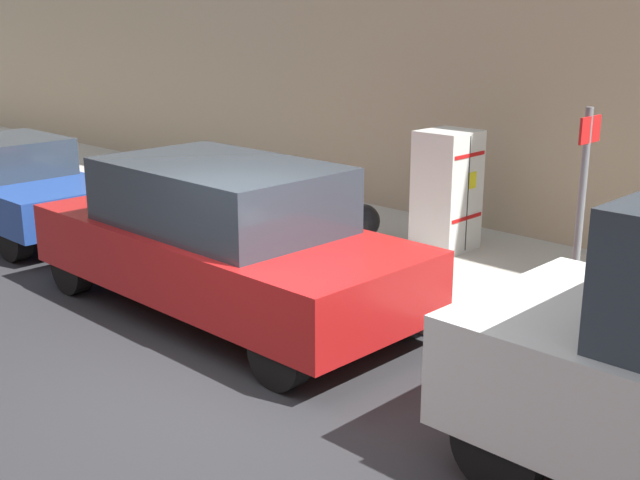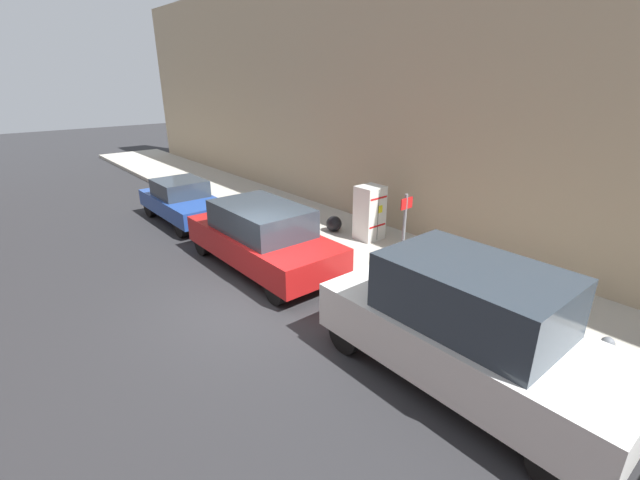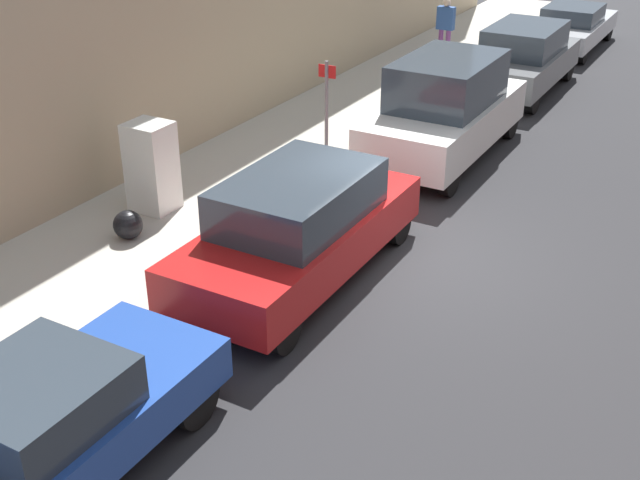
{
  "view_description": "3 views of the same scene",
  "coord_description": "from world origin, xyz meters",
  "px_view_note": "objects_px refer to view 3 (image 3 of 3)",
  "views": [
    {
      "loc": [
        4.12,
        5.23,
        3.27
      ],
      "look_at": [
        -2.57,
        -1.29,
        0.63
      ],
      "focal_mm": 45.0,
      "sensor_mm": 36.0,
      "label": 1
    },
    {
      "loc": [
        4.29,
        7.46,
        4.79
      ],
      "look_at": [
        -1.97,
        -0.03,
        1.03
      ],
      "focal_mm": 24.0,
      "sensor_mm": 36.0,
      "label": 2
    },
    {
      "loc": [
        4.49,
        -10.93,
        6.34
      ],
      "look_at": [
        -0.78,
        -1.66,
        0.83
      ],
      "focal_mm": 45.0,
      "sensor_mm": 36.0,
      "label": 3
    }
  ],
  "objects_px": {
    "trash_bag": "(128,225)",
    "parked_suv_red": "(299,227)",
    "fire_hydrant": "(404,101)",
    "pedestrian_walking_far": "(445,24)",
    "discarded_refrigerator": "(152,167)",
    "parked_sedan_silver": "(573,26)",
    "street_sign_post": "(327,113)",
    "parked_hatchback_blue": "(53,423)",
    "parked_suv_gray": "(523,58)",
    "parked_van_white": "(446,109)"
  },
  "relations": [
    {
      "from": "parked_suv_red",
      "to": "parked_hatchback_blue",
      "type": "bearing_deg",
      "value": -90.0
    },
    {
      "from": "parked_sedan_silver",
      "to": "trash_bag",
      "type": "bearing_deg",
      "value": -99.78
    },
    {
      "from": "parked_suv_gray",
      "to": "parked_hatchback_blue",
      "type": "bearing_deg",
      "value": -90.0
    },
    {
      "from": "discarded_refrigerator",
      "to": "parked_van_white",
      "type": "distance_m",
      "value": 6.39
    },
    {
      "from": "pedestrian_walking_far",
      "to": "parked_suv_gray",
      "type": "height_order",
      "value": "pedestrian_walking_far"
    },
    {
      "from": "discarded_refrigerator",
      "to": "parked_sedan_silver",
      "type": "bearing_deg",
      "value": 78.23
    },
    {
      "from": "fire_hydrant",
      "to": "pedestrian_walking_far",
      "type": "bearing_deg",
      "value": 102.24
    },
    {
      "from": "discarded_refrigerator",
      "to": "parked_sedan_silver",
      "type": "height_order",
      "value": "discarded_refrigerator"
    },
    {
      "from": "street_sign_post",
      "to": "parked_sedan_silver",
      "type": "height_order",
      "value": "street_sign_post"
    },
    {
      "from": "pedestrian_walking_far",
      "to": "street_sign_post",
      "type": "bearing_deg",
      "value": -80.39
    },
    {
      "from": "parked_suv_red",
      "to": "parked_van_white",
      "type": "relative_size",
      "value": 0.98
    },
    {
      "from": "parked_suv_red",
      "to": "parked_suv_gray",
      "type": "xyz_separation_m",
      "value": [
        -0.0,
        11.54,
        0.03
      ]
    },
    {
      "from": "parked_suv_red",
      "to": "street_sign_post",
      "type": "bearing_deg",
      "value": 112.74
    },
    {
      "from": "fire_hydrant",
      "to": "trash_bag",
      "type": "height_order",
      "value": "fire_hydrant"
    },
    {
      "from": "parked_van_white",
      "to": "parked_sedan_silver",
      "type": "height_order",
      "value": "parked_van_white"
    },
    {
      "from": "fire_hydrant",
      "to": "trash_bag",
      "type": "distance_m",
      "value": 8.19
    },
    {
      "from": "parked_hatchback_blue",
      "to": "discarded_refrigerator",
      "type": "bearing_deg",
      "value": 121.07
    },
    {
      "from": "fire_hydrant",
      "to": "discarded_refrigerator",
      "type": "bearing_deg",
      "value": -104.49
    },
    {
      "from": "street_sign_post",
      "to": "parked_hatchback_blue",
      "type": "distance_m",
      "value": 8.67
    },
    {
      "from": "trash_bag",
      "to": "pedestrian_walking_far",
      "type": "relative_size",
      "value": 0.28
    },
    {
      "from": "parked_suv_gray",
      "to": "parked_sedan_silver",
      "type": "height_order",
      "value": "parked_suv_gray"
    },
    {
      "from": "discarded_refrigerator",
      "to": "fire_hydrant",
      "type": "height_order",
      "value": "discarded_refrigerator"
    },
    {
      "from": "discarded_refrigerator",
      "to": "pedestrian_walking_far",
      "type": "xyz_separation_m",
      "value": [
        0.58,
        12.47,
        0.23
      ]
    },
    {
      "from": "pedestrian_walking_far",
      "to": "discarded_refrigerator",
      "type": "bearing_deg",
      "value": -91.17
    },
    {
      "from": "pedestrian_walking_far",
      "to": "parked_suv_red",
      "type": "relative_size",
      "value": 0.37
    },
    {
      "from": "fire_hydrant",
      "to": "parked_suv_red",
      "type": "distance_m",
      "value": 7.69
    },
    {
      "from": "parked_hatchback_blue",
      "to": "parked_suv_red",
      "type": "height_order",
      "value": "parked_suv_red"
    },
    {
      "from": "parked_hatchback_blue",
      "to": "parked_suv_gray",
      "type": "height_order",
      "value": "parked_suv_gray"
    },
    {
      "from": "street_sign_post",
      "to": "parked_sedan_silver",
      "type": "bearing_deg",
      "value": 83.84
    },
    {
      "from": "street_sign_post",
      "to": "trash_bag",
      "type": "height_order",
      "value": "street_sign_post"
    },
    {
      "from": "trash_bag",
      "to": "parked_suv_red",
      "type": "distance_m",
      "value": 3.1
    },
    {
      "from": "fire_hydrant",
      "to": "parked_sedan_silver",
      "type": "bearing_deg",
      "value": 80.26
    },
    {
      "from": "discarded_refrigerator",
      "to": "trash_bag",
      "type": "distance_m",
      "value": 1.34
    },
    {
      "from": "fire_hydrant",
      "to": "pedestrian_walking_far",
      "type": "relative_size",
      "value": 0.44
    },
    {
      "from": "street_sign_post",
      "to": "pedestrian_walking_far",
      "type": "xyz_separation_m",
      "value": [
        -1.37,
        9.6,
        -0.26
      ]
    },
    {
      "from": "parked_hatchback_blue",
      "to": "trash_bag",
      "type": "bearing_deg",
      "value": 123.82
    },
    {
      "from": "pedestrian_walking_far",
      "to": "parked_van_white",
      "type": "distance_m",
      "value": 7.6
    },
    {
      "from": "trash_bag",
      "to": "parked_hatchback_blue",
      "type": "xyz_separation_m",
      "value": [
        3.01,
        -4.49,
        0.32
      ]
    },
    {
      "from": "street_sign_post",
      "to": "fire_hydrant",
      "type": "distance_m",
      "value": 4.15
    },
    {
      "from": "trash_bag",
      "to": "parked_suv_gray",
      "type": "height_order",
      "value": "parked_suv_gray"
    },
    {
      "from": "fire_hydrant",
      "to": "parked_suv_red",
      "type": "bearing_deg",
      "value": -77.88
    },
    {
      "from": "fire_hydrant",
      "to": "street_sign_post",
      "type": "bearing_deg",
      "value": -87.71
    },
    {
      "from": "street_sign_post",
      "to": "parked_van_white",
      "type": "xyz_separation_m",
      "value": [
        1.45,
        2.54,
        -0.41
      ]
    },
    {
      "from": "trash_bag",
      "to": "parked_sedan_silver",
      "type": "xyz_separation_m",
      "value": [
        3.01,
        17.46,
        0.3
      ]
    },
    {
      "from": "pedestrian_walking_far",
      "to": "fire_hydrant",
      "type": "bearing_deg",
      "value": -76.25
    },
    {
      "from": "parked_suv_red",
      "to": "fire_hydrant",
      "type": "bearing_deg",
      "value": 102.12
    },
    {
      "from": "fire_hydrant",
      "to": "parked_sedan_silver",
      "type": "distance_m",
      "value": 9.54
    },
    {
      "from": "parked_suv_red",
      "to": "parked_sedan_silver",
      "type": "height_order",
      "value": "parked_suv_red"
    },
    {
      "from": "pedestrian_walking_far",
      "to": "parked_suv_red",
      "type": "distance_m",
      "value": 13.36
    },
    {
      "from": "parked_suv_red",
      "to": "parked_sedan_silver",
      "type": "xyz_separation_m",
      "value": [
        0.0,
        16.91,
        -0.17
      ]
    }
  ]
}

